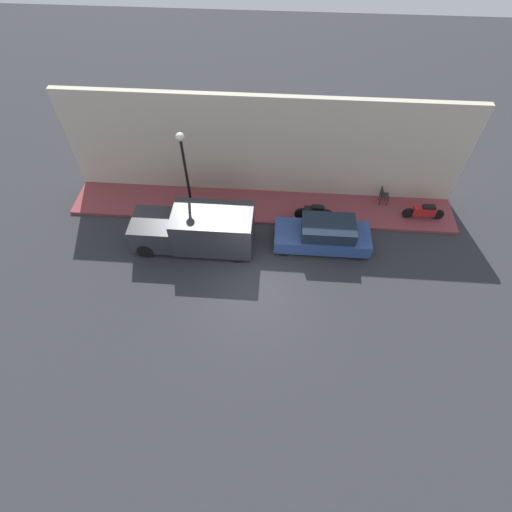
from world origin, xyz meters
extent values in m
plane|color=#2D2D33|center=(0.00, 0.00, 0.00)|extent=(60.00, 60.00, 0.00)
cube|color=brown|center=(4.88, 0.00, 0.07)|extent=(2.24, 18.51, 0.15)
cube|color=beige|center=(6.15, 0.00, 2.60)|extent=(0.30, 18.51, 5.20)
cube|color=#2D4784|center=(2.70, -2.83, 0.49)|extent=(1.66, 4.23, 0.64)
cube|color=#192333|center=(2.70, -3.04, 1.11)|extent=(1.46, 2.32, 0.59)
cylinder|color=black|center=(1.99, -1.17, 0.30)|extent=(0.20, 0.61, 0.61)
cylinder|color=black|center=(3.40, -1.17, 0.30)|extent=(0.20, 0.61, 0.61)
cylinder|color=black|center=(1.99, -4.49, 0.30)|extent=(0.20, 0.61, 0.61)
cylinder|color=black|center=(3.40, -4.49, 0.30)|extent=(0.20, 0.61, 0.61)
cube|color=#2D2D33|center=(2.29, 1.95, 1.09)|extent=(1.91, 3.43, 1.77)
cube|color=#2D2D33|center=(2.29, 4.59, 0.83)|extent=(1.81, 1.85, 1.24)
cube|color=#192333|center=(2.29, 4.87, 1.17)|extent=(1.62, 1.02, 0.50)
cylinder|color=black|center=(1.47, 4.89, 0.37)|extent=(0.22, 0.74, 0.74)
cylinder|color=black|center=(3.11, 4.89, 0.37)|extent=(0.22, 0.74, 0.74)
cylinder|color=black|center=(1.47, 0.85, 0.37)|extent=(0.22, 0.74, 0.74)
cylinder|color=black|center=(3.11, 0.85, 0.37)|extent=(0.22, 0.74, 0.74)
cube|color=black|center=(4.12, -2.49, 0.66)|extent=(0.30, 0.96, 0.46)
cube|color=black|center=(4.12, -2.62, 0.95)|extent=(0.27, 0.52, 0.12)
cylinder|color=black|center=(4.12, -1.92, 0.48)|extent=(0.10, 0.66, 0.66)
cylinder|color=black|center=(4.12, -3.06, 0.48)|extent=(0.10, 0.66, 0.66)
cube|color=#B21E1E|center=(4.59, -7.66, 0.60)|extent=(0.30, 1.03, 0.44)
cube|color=black|center=(4.59, -7.80, 0.89)|extent=(0.27, 0.56, 0.12)
cylinder|color=black|center=(4.59, -6.97, 0.42)|extent=(0.10, 0.56, 0.56)
cylinder|color=black|center=(4.59, -8.35, 0.42)|extent=(0.10, 0.56, 0.56)
cylinder|color=black|center=(4.13, 3.28, 2.23)|extent=(0.12, 0.12, 4.17)
sphere|color=silver|center=(4.13, 3.28, 4.42)|extent=(0.36, 0.36, 0.36)
cube|color=#262626|center=(5.53, -5.93, 0.62)|extent=(0.40, 0.40, 0.04)
cube|color=#262626|center=(5.53, -5.75, 0.85)|extent=(0.40, 0.04, 0.42)
cylinder|color=#262626|center=(5.36, -6.11, 0.37)|extent=(0.04, 0.04, 0.46)
cylinder|color=#262626|center=(5.71, -6.11, 0.37)|extent=(0.04, 0.04, 0.46)
cylinder|color=#262626|center=(5.36, -5.76, 0.37)|extent=(0.04, 0.04, 0.46)
cylinder|color=#262626|center=(5.71, -5.76, 0.37)|extent=(0.04, 0.04, 0.46)
camera|label=1|loc=(-9.36, -0.75, 13.80)|focal=28.00mm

